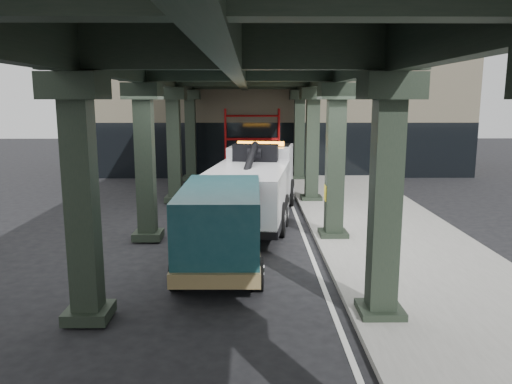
{
  "coord_description": "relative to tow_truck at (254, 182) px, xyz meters",
  "views": [
    {
      "loc": [
        -0.06,
        -13.66,
        4.5
      ],
      "look_at": [
        0.09,
        1.41,
        1.7
      ],
      "focal_mm": 35.0,
      "sensor_mm": 36.0,
      "label": 1
    }
  ],
  "objects": [
    {
      "name": "scaffolding",
      "position": [
        -0.06,
        9.69,
        0.67
      ],
      "size": [
        3.08,
        0.88,
        4.0
      ],
      "color": "#AA0D0E",
      "rests_on": "ground"
    },
    {
      "name": "sidewalk",
      "position": [
        4.44,
        -2.96,
        -1.36
      ],
      "size": [
        5.0,
        40.0,
        0.15
      ],
      "primitive_type": "cube",
      "color": "gray",
      "rests_on": "ground"
    },
    {
      "name": "ground",
      "position": [
        -0.06,
        -4.96,
        -1.44
      ],
      "size": [
        90.0,
        90.0,
        0.0
      ],
      "primitive_type": "plane",
      "color": "black",
      "rests_on": "ground"
    },
    {
      "name": "towed_van",
      "position": [
        -0.93,
        -5.53,
        -0.23
      ],
      "size": [
        2.28,
        5.57,
        2.25
      ],
      "rotation": [
        0.0,
        0.0,
        -0.01
      ],
      "color": "#133D44",
      "rests_on": "ground"
    },
    {
      "name": "building",
      "position": [
        1.94,
        15.04,
        2.56
      ],
      "size": [
        22.0,
        10.0,
        8.0
      ],
      "primitive_type": "cube",
      "color": "#C6B793",
      "rests_on": "ground"
    },
    {
      "name": "lane_stripe",
      "position": [
        1.64,
        -2.96,
        -1.43
      ],
      "size": [
        0.12,
        38.0,
        0.01
      ],
      "primitive_type": "cube",
      "color": "silver",
      "rests_on": "ground"
    },
    {
      "name": "viaduct",
      "position": [
        -0.46,
        -2.96,
        4.02
      ],
      "size": [
        7.4,
        32.0,
        6.4
      ],
      "color": "black",
      "rests_on": "ground"
    },
    {
      "name": "tow_truck",
      "position": [
        0.0,
        0.0,
        0.0
      ],
      "size": [
        3.67,
        9.22,
        2.95
      ],
      "rotation": [
        0.0,
        0.0,
        -0.14
      ],
      "color": "black",
      "rests_on": "ground"
    }
  ]
}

